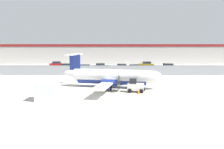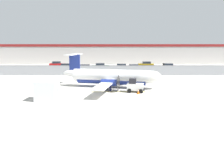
# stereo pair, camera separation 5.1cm
# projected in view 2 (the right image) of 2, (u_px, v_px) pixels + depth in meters

# --- Properties ---
(ground_plane) EXTENTS (140.00, 140.00, 0.01)m
(ground_plane) POSITION_uv_depth(u_px,v_px,m) (106.00, 92.00, 29.49)
(ground_plane) COLOR #BCB7AD
(perimeter_fence) EXTENTS (98.00, 0.10, 2.10)m
(perimeter_fence) POSITION_uv_depth(u_px,v_px,m) (109.00, 70.00, 45.20)
(perimeter_fence) COLOR gray
(perimeter_fence) RESTS_ON ground
(parking_lot_strip) EXTENTS (98.00, 17.00, 0.12)m
(parking_lot_strip) POSITION_uv_depth(u_px,v_px,m) (109.00, 69.00, 56.73)
(parking_lot_strip) COLOR #38383A
(parking_lot_strip) RESTS_ON ground
(background_building) EXTENTS (91.00, 8.10, 6.50)m
(background_building) POSITION_uv_depth(u_px,v_px,m) (110.00, 54.00, 74.62)
(background_building) COLOR #BCB7B2
(background_building) RESTS_ON ground
(commuter_airplane) EXTENTS (14.89, 15.97, 4.92)m
(commuter_airplane) POSITION_uv_depth(u_px,v_px,m) (114.00, 77.00, 32.33)
(commuter_airplane) COLOR white
(commuter_airplane) RESTS_ON ground
(baggage_tug) EXTENTS (2.47, 1.69, 1.88)m
(baggage_tug) POSITION_uv_depth(u_px,v_px,m) (136.00, 86.00, 29.17)
(baggage_tug) COLOR silver
(baggage_tug) RESTS_ON ground
(ground_crew_worker) EXTENTS (0.48, 0.49, 1.70)m
(ground_crew_worker) POSITION_uv_depth(u_px,v_px,m) (111.00, 84.00, 29.99)
(ground_crew_worker) COLOR #191E4C
(ground_crew_worker) RESTS_ON ground
(cargo_container) EXTENTS (2.49, 2.11, 2.20)m
(cargo_container) POSITION_uv_depth(u_px,v_px,m) (48.00, 91.00, 24.96)
(cargo_container) COLOR silver
(cargo_container) RESTS_ON ground
(traffic_cone_near_left) EXTENTS (0.36, 0.36, 0.64)m
(traffic_cone_near_left) POSITION_uv_depth(u_px,v_px,m) (132.00, 83.00, 34.78)
(traffic_cone_near_left) COLOR orange
(traffic_cone_near_left) RESTS_ON ground
(traffic_cone_near_right) EXTENTS (0.36, 0.36, 0.64)m
(traffic_cone_near_right) POSITION_uv_depth(u_px,v_px,m) (139.00, 91.00, 28.22)
(traffic_cone_near_right) COLOR orange
(traffic_cone_near_right) RESTS_ON ground
(parked_car_0) EXTENTS (4.34, 2.32, 1.58)m
(parked_car_0) POSITION_uv_depth(u_px,v_px,m) (58.00, 64.00, 61.29)
(parked_car_0) COLOR red
(parked_car_0) RESTS_ON parking_lot_strip
(parked_car_1) EXTENTS (4.36, 2.37, 1.58)m
(parked_car_1) POSITION_uv_depth(u_px,v_px,m) (67.00, 67.00, 54.37)
(parked_car_1) COLOR #B28C19
(parked_car_1) RESTS_ON parking_lot_strip
(parked_car_2) EXTENTS (4.39, 2.43, 1.58)m
(parked_car_2) POSITION_uv_depth(u_px,v_px,m) (86.00, 68.00, 51.68)
(parked_car_2) COLOR black
(parked_car_2) RESTS_ON parking_lot_strip
(parked_car_3) EXTENTS (4.36, 2.36, 1.58)m
(parked_car_3) POSITION_uv_depth(u_px,v_px,m) (101.00, 66.00, 55.26)
(parked_car_3) COLOR #19662D
(parked_car_3) RESTS_ON parking_lot_strip
(parked_car_4) EXTENTS (4.32, 2.27, 1.58)m
(parked_car_4) POSITION_uv_depth(u_px,v_px,m) (122.00, 67.00, 53.33)
(parked_car_4) COLOR silver
(parked_car_4) RESTS_ON parking_lot_strip
(parked_car_5) EXTENTS (4.23, 2.06, 1.58)m
(parked_car_5) POSITION_uv_depth(u_px,v_px,m) (135.00, 68.00, 51.96)
(parked_car_5) COLOR gray
(parked_car_5) RESTS_ON parking_lot_strip
(parked_car_6) EXTENTS (4.25, 2.09, 1.58)m
(parked_car_6) POSITION_uv_depth(u_px,v_px,m) (147.00, 64.00, 60.78)
(parked_car_6) COLOR #B28C19
(parked_car_6) RESTS_ON parking_lot_strip
(parked_car_7) EXTENTS (4.34, 2.32, 1.58)m
(parked_car_7) POSITION_uv_depth(u_px,v_px,m) (169.00, 67.00, 54.54)
(parked_car_7) COLOR navy
(parked_car_7) RESTS_ON parking_lot_strip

